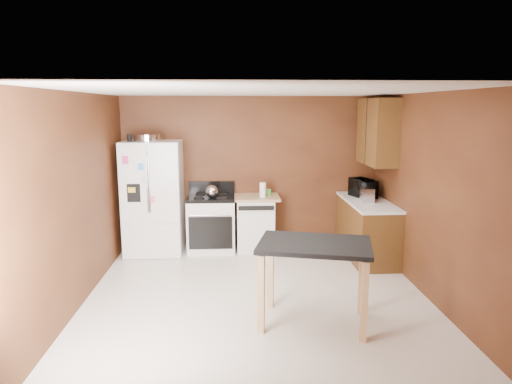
{
  "coord_description": "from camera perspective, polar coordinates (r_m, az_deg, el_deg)",
  "views": [
    {
      "loc": [
        -0.29,
        -5.33,
        2.33
      ],
      "look_at": [
        0.03,
        0.85,
        1.17
      ],
      "focal_mm": 32.0,
      "sensor_mm": 36.0,
      "label": 1
    }
  ],
  "objects": [
    {
      "name": "dishwasher",
      "position": [
        7.53,
        -0.09,
        -3.79
      ],
      "size": [
        0.78,
        0.63,
        0.89
      ],
      "color": "white",
      "rests_on": "ground"
    },
    {
      "name": "wall_back",
      "position": [
        7.67,
        -0.81,
        2.55
      ],
      "size": [
        4.2,
        0.0,
        4.2
      ],
      "primitive_type": "plane",
      "rotation": [
        1.57,
        0.0,
        0.0
      ],
      "color": "#573017",
      "rests_on": "ground"
    },
    {
      "name": "wall_front",
      "position": [
        3.28,
        2.31,
        -8.54
      ],
      "size": [
        4.2,
        0.0,
        4.2
      ],
      "primitive_type": "plane",
      "rotation": [
        -1.57,
        0.0,
        0.0
      ],
      "color": "#573017",
      "rests_on": "ground"
    },
    {
      "name": "island",
      "position": [
        4.94,
        7.31,
        -7.9
      ],
      "size": [
        1.33,
        1.04,
        0.91
      ],
      "color": "black",
      "rests_on": "ground"
    },
    {
      "name": "wall_left",
      "position": [
        5.73,
        -21.34,
        -0.94
      ],
      "size": [
        0.0,
        4.5,
        4.5
      ],
      "primitive_type": "plane",
      "rotation": [
        1.57,
        0.0,
        1.57
      ],
      "color": "#573017",
      "rests_on": "ground"
    },
    {
      "name": "roasting_pan",
      "position": [
        7.33,
        -13.42,
        6.62
      ],
      "size": [
        0.42,
        0.42,
        0.11
      ],
      "primitive_type": "cylinder",
      "color": "silver",
      "rests_on": "refrigerator"
    },
    {
      "name": "floor",
      "position": [
        5.83,
        0.11,
        -12.91
      ],
      "size": [
        4.5,
        4.5,
        0.0
      ],
      "primitive_type": "plane",
      "color": "silver",
      "rests_on": "ground"
    },
    {
      "name": "pen_cup",
      "position": [
        7.33,
        -15.54,
        6.53
      ],
      "size": [
        0.07,
        0.07,
        0.11
      ],
      "primitive_type": "cylinder",
      "color": "black",
      "rests_on": "refrigerator"
    },
    {
      "name": "paper_towel",
      "position": [
        7.33,
        0.85,
        0.26
      ],
      "size": [
        0.12,
        0.12,
        0.24
      ],
      "primitive_type": "cylinder",
      "rotation": [
        0.0,
        0.0,
        -0.17
      ],
      "color": "white",
      "rests_on": "dishwasher"
    },
    {
      "name": "refrigerator",
      "position": [
        7.45,
        -12.69,
        -0.69
      ],
      "size": [
        0.9,
        0.8,
        1.8
      ],
      "color": "white",
      "rests_on": "ground"
    },
    {
      "name": "right_cabinets",
      "position": [
        7.28,
        14.06,
        -0.94
      ],
      "size": [
        0.63,
        1.58,
        2.45
      ],
      "color": "brown",
      "rests_on": "ground"
    },
    {
      "name": "kettle",
      "position": [
        7.27,
        -5.55,
        0.07
      ],
      "size": [
        0.2,
        0.2,
        0.2
      ],
      "primitive_type": "sphere",
      "color": "silver",
      "rests_on": "gas_range"
    },
    {
      "name": "green_canister",
      "position": [
        7.51,
        1.53,
        -0.01
      ],
      "size": [
        0.12,
        0.12,
        0.1
      ],
      "primitive_type": "cylinder",
      "rotation": [
        0.0,
        0.0,
        -0.42
      ],
      "color": "#53B646",
      "rests_on": "dishwasher"
    },
    {
      "name": "ceiling",
      "position": [
        5.35,
        0.12,
        12.48
      ],
      "size": [
        4.5,
        4.5,
        0.0
      ],
      "primitive_type": "plane",
      "rotation": [
        3.14,
        0.0,
        0.0
      ],
      "color": "white",
      "rests_on": "ground"
    },
    {
      "name": "gas_range",
      "position": [
        7.5,
        -5.6,
        -3.82
      ],
      "size": [
        0.76,
        0.68,
        1.1
      ],
      "color": "white",
      "rests_on": "ground"
    },
    {
      "name": "microwave",
      "position": [
        7.5,
        13.22,
        0.39
      ],
      "size": [
        0.46,
        0.56,
        0.26
      ],
      "primitive_type": "imported",
      "rotation": [
        0.0,
        0.0,
        1.89
      ],
      "color": "black",
      "rests_on": "right_cabinets"
    },
    {
      "name": "wall_right",
      "position": [
        5.95,
        20.77,
        -0.51
      ],
      "size": [
        0.0,
        4.5,
        4.5
      ],
      "primitive_type": "plane",
      "rotation": [
        1.57,
        0.0,
        -1.57
      ],
      "color": "#573017",
      "rests_on": "ground"
    },
    {
      "name": "toaster",
      "position": [
        7.16,
        13.71,
        -0.31
      ],
      "size": [
        0.21,
        0.31,
        0.21
      ],
      "primitive_type": "cube",
      "rotation": [
        0.0,
        0.0,
        -0.1
      ],
      "color": "silver",
      "rests_on": "right_cabinets"
    }
  ]
}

